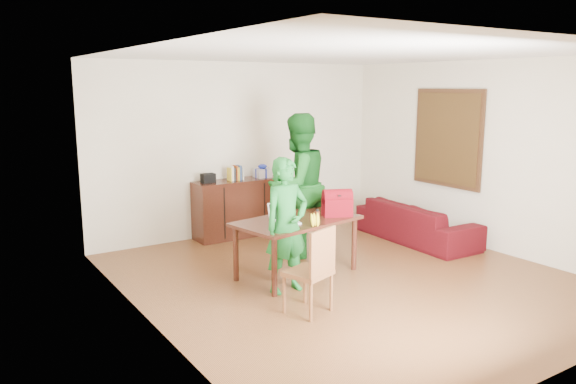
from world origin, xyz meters
TOP-DOWN VIEW (x-y plane):
  - room at (0.01, 0.13)m, footprint 5.20×5.70m
  - table at (-0.47, 0.47)m, footprint 1.66×1.11m
  - chair at (-1.02, -0.58)m, footprint 0.53×0.51m
  - person_near at (-0.87, 0.08)m, footprint 0.58×0.40m
  - person_far at (0.01, 1.16)m, footprint 1.06×0.88m
  - laptop at (-0.70, 0.37)m, footprint 0.36×0.29m
  - bananas at (-0.49, 0.06)m, footprint 0.16×0.10m
  - bottle at (-0.40, 0.14)m, footprint 0.08×0.08m
  - red_bag at (0.07, 0.35)m, footprint 0.42×0.34m
  - sofa at (1.95, 0.77)m, footprint 0.87×2.04m

SIDE VIEW (x-z plane):
  - chair at x=-1.02m, z-range -0.19..0.73m
  - sofa at x=1.95m, z-range 0.00..0.59m
  - table at x=-0.47m, z-range 0.27..0.99m
  - bananas at x=-0.49m, z-range 0.72..0.78m
  - laptop at x=-0.70m, z-range 0.65..0.88m
  - person_near at x=-0.87m, z-range 0.00..1.56m
  - bottle at x=-0.40m, z-range 0.72..0.89m
  - red_bag at x=0.07m, z-range 0.72..0.99m
  - person_far at x=0.01m, z-range 0.00..1.98m
  - room at x=0.01m, z-range -0.14..2.76m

